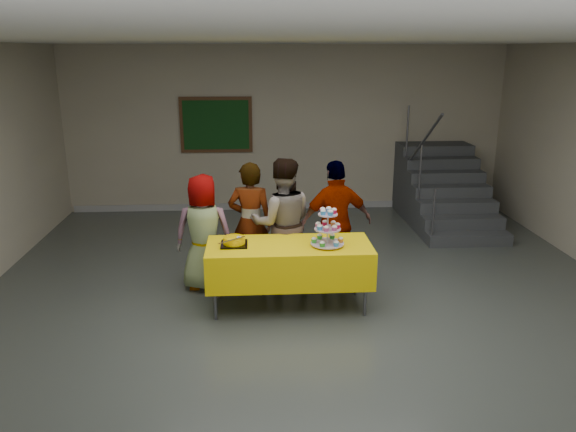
# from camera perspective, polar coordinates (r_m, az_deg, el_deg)

# --- Properties ---
(room_shell) EXTENTS (10.00, 10.04, 3.02)m
(room_shell) POSITION_cam_1_polar(r_m,az_deg,el_deg) (5.39, 2.95, 8.31)
(room_shell) COLOR #4C514C
(room_shell) RESTS_ON ground
(bake_table) EXTENTS (1.88, 0.78, 0.77)m
(bake_table) POSITION_cam_1_polar(r_m,az_deg,el_deg) (6.47, 0.11, -4.70)
(bake_table) COLOR #595960
(bake_table) RESTS_ON ground
(cupcake_stand) EXTENTS (0.38, 0.38, 0.44)m
(cupcake_stand) POSITION_cam_1_polar(r_m,az_deg,el_deg) (6.31, 4.04, -1.43)
(cupcake_stand) COLOR silver
(cupcake_stand) RESTS_ON bake_table
(bear_cake) EXTENTS (0.32, 0.36, 0.12)m
(bear_cake) POSITION_cam_1_polar(r_m,az_deg,el_deg) (6.39, -5.50, -2.45)
(bear_cake) COLOR black
(bear_cake) RESTS_ON bake_table
(schoolchild_a) EXTENTS (0.74, 0.51, 1.47)m
(schoolchild_a) POSITION_cam_1_polar(r_m,az_deg,el_deg) (7.01, -8.58, -1.68)
(schoolchild_a) COLOR slate
(schoolchild_a) RESTS_ON ground
(schoolchild_b) EXTENTS (0.63, 0.47, 1.58)m
(schoolchild_b) POSITION_cam_1_polar(r_m,az_deg,el_deg) (7.13, -3.82, -0.73)
(schoolchild_b) COLOR slate
(schoolchild_b) RESTS_ON ground
(schoolchild_c) EXTENTS (0.81, 0.64, 1.65)m
(schoolchild_c) POSITION_cam_1_polar(r_m,az_deg,el_deg) (7.00, -0.59, -0.73)
(schoolchild_c) COLOR slate
(schoolchild_c) RESTS_ON ground
(schoolchild_d) EXTENTS (1.00, 0.57, 1.60)m
(schoolchild_d) POSITION_cam_1_polar(r_m,az_deg,el_deg) (7.11, 4.90, -0.71)
(schoolchild_d) COLOR slate
(schoolchild_d) RESTS_ON ground
(staircase) EXTENTS (1.30, 2.40, 2.04)m
(staircase) POSITION_cam_1_polar(r_m,az_deg,el_deg) (10.26, 15.31, 2.33)
(staircase) COLOR #424447
(staircase) RESTS_ON ground
(noticeboard) EXTENTS (1.30, 0.05, 1.00)m
(noticeboard) POSITION_cam_1_polar(r_m,az_deg,el_deg) (10.35, -7.31, 9.17)
(noticeboard) COLOR #472B16
(noticeboard) RESTS_ON ground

